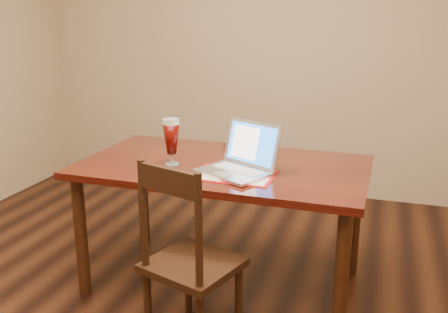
% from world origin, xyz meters
% --- Properties ---
extents(dining_table, '(1.64, 0.94, 1.03)m').
position_xyz_m(dining_table, '(0.04, 0.73, 0.68)').
color(dining_table, '#4E160A').
rests_on(dining_table, ground).
extents(dining_chair, '(0.50, 0.49, 0.95)m').
position_xyz_m(dining_chair, '(0.06, 0.14, 0.45)').
color(dining_chair, black).
rests_on(dining_chair, ground).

